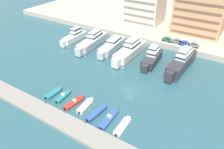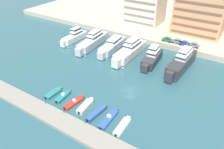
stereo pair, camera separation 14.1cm
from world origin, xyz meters
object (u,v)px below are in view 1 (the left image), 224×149
at_px(yacht_charcoal_center, 152,58).
at_px(yacht_charcoal_center_right, 181,62).
at_px(motorboat_teal_far_left, 53,93).
at_px(car_grey_left, 177,41).
at_px(yacht_white_far_left, 75,37).
at_px(yacht_silver_left, 93,41).
at_px(car_blue_mid_left, 184,43).
at_px(yacht_ivory_center_left, 130,51).
at_px(motorboat_blue_center_right, 109,119).
at_px(car_grey_center_left, 194,45).
at_px(car_green_far_left, 167,39).
at_px(motorboat_cream_center_left, 86,106).
at_px(motorboat_red_mid_left, 74,103).
at_px(yacht_silver_mid_left, 112,46).
at_px(motorboat_blue_center, 97,113).
at_px(motorboat_teal_left, 63,97).
at_px(motorboat_white_mid_right, 123,126).

xyz_separation_m(yacht_charcoal_center, yacht_charcoal_center_right, (10.22, 1.41, 0.47)).
relative_size(motorboat_teal_far_left, car_grey_left, 1.54).
bearing_deg(yacht_charcoal_center, yacht_white_far_left, -179.47).
distance_m(yacht_silver_left, car_blue_mid_left, 36.88).
distance_m(yacht_ivory_center_left, car_blue_mid_left, 22.65).
distance_m(motorboat_blue_center_right, car_grey_center_left, 50.25).
distance_m(yacht_ivory_center_left, car_green_far_left, 18.54).
bearing_deg(motorboat_cream_center_left, car_grey_left, 80.57).
bearing_deg(yacht_white_far_left, yacht_charcoal_center, 0.53).
bearing_deg(motorboat_red_mid_left, yacht_silver_mid_left, 105.03).
bearing_deg(car_grey_center_left, yacht_ivory_center_left, -138.45).
bearing_deg(yacht_white_far_left, car_grey_left, 23.55).
bearing_deg(yacht_white_far_left, car_blue_mid_left, 21.42).
distance_m(motorboat_red_mid_left, car_blue_mid_left, 51.49).
bearing_deg(yacht_charcoal_center, yacht_silver_mid_left, 176.55).
height_order(yacht_silver_mid_left, car_grey_left, yacht_silver_mid_left).
bearing_deg(yacht_silver_left, car_green_far_left, 33.04).
distance_m(yacht_silver_mid_left, car_grey_left, 26.28).
bearing_deg(yacht_silver_mid_left, yacht_charcoal_center_right, 0.73).
height_order(car_green_far_left, car_grey_left, same).
bearing_deg(yacht_charcoal_center_right, yacht_charcoal_center, -172.13).
bearing_deg(yacht_ivory_center_left, motorboat_blue_center, -75.83).
xyz_separation_m(motorboat_teal_left, motorboat_white_mid_right, (20.07, -0.66, -0.09)).
relative_size(motorboat_blue_center_right, car_grey_left, 2.01).
bearing_deg(motorboat_teal_left, yacht_white_far_left, 125.97).
height_order(yacht_silver_left, motorboat_teal_far_left, yacht_silver_left).
xyz_separation_m(yacht_silver_left, motorboat_cream_center_left, (21.51, -31.97, -1.78)).
xyz_separation_m(yacht_white_far_left, motorboat_teal_left, (23.28, -32.08, -1.66)).
xyz_separation_m(yacht_ivory_center_left, car_grey_center_left, (19.12, 16.94, 0.78)).
relative_size(motorboat_cream_center_left, car_green_far_left, 1.64).
xyz_separation_m(yacht_silver_mid_left, motorboat_red_mid_left, (9.07, -33.79, -1.58)).
bearing_deg(yacht_silver_left, yacht_charcoal_center, 0.60).
bearing_deg(yacht_charcoal_center_right, motorboat_teal_far_left, -128.04).
bearing_deg(motorboat_red_mid_left, yacht_silver_left, 118.76).
xyz_separation_m(yacht_silver_left, yacht_ivory_center_left, (17.35, 0.22, 0.14)).
xyz_separation_m(motorboat_white_mid_right, car_grey_center_left, (2.98, 49.96, 2.90)).
bearing_deg(yacht_ivory_center_left, car_grey_center_left, 41.55).
xyz_separation_m(yacht_charcoal_center, motorboat_white_mid_right, (7.18, -33.08, -1.85)).
bearing_deg(motorboat_teal_left, motorboat_blue_center, -2.31).
bearing_deg(car_grey_left, motorboat_teal_far_left, -111.81).
relative_size(yacht_silver_left, motorboat_white_mid_right, 2.95).
distance_m(motorboat_cream_center_left, motorboat_blue_center, 4.19).
distance_m(yacht_white_far_left, yacht_charcoal_center_right, 46.42).
bearing_deg(yacht_charcoal_center, motorboat_cream_center_left, -98.46).
distance_m(motorboat_red_mid_left, motorboat_white_mid_right, 15.68).
bearing_deg(motorboat_white_mid_right, yacht_ivory_center_left, 116.05).
height_order(car_green_far_left, car_blue_mid_left, same).
distance_m(yacht_white_far_left, motorboat_white_mid_right, 54.35).
height_order(motorboat_white_mid_right, car_blue_mid_left, car_blue_mid_left).
bearing_deg(motorboat_blue_center_right, yacht_ivory_center_left, 110.06).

